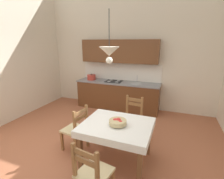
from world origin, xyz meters
name	(u,v)px	position (x,y,z in m)	size (l,w,h in m)	color
ground_plane	(90,155)	(0.00, 0.00, -0.05)	(5.99, 6.03, 0.10)	#A86042
wall_back	(129,46)	(0.00, 2.78, 2.00)	(5.99, 0.12, 4.00)	silver
kitchen_cabinetry	(118,83)	(-0.24, 2.44, 0.86)	(2.67, 0.63, 2.20)	brown
dining_table	(117,131)	(0.57, -0.04, 0.62)	(1.22, 1.02, 0.75)	brown
dining_chair_tv_side	(76,129)	(-0.31, 0.02, 0.44)	(0.47, 0.47, 0.93)	#D1BC89
dining_chair_kitchen_side	(132,118)	(0.61, 0.92, 0.44)	(0.47, 0.47, 0.93)	#D1BC89
dining_chair_camera_side	(93,174)	(0.53, -0.92, 0.44)	(0.49, 0.49, 0.93)	#D1BC89
fruit_bowl	(118,122)	(0.60, -0.07, 0.81)	(0.30, 0.30, 0.12)	tan
pendant_lamp	(109,52)	(0.44, -0.05, 1.98)	(0.32, 0.32, 0.80)	black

